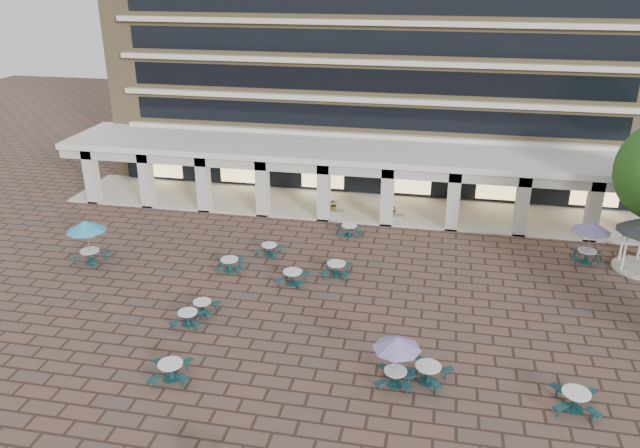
# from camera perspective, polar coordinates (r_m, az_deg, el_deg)

# --- Properties ---
(ground) EXTENTS (120.00, 120.00, 0.00)m
(ground) POSITION_cam_1_polar(r_m,az_deg,el_deg) (30.89, -0.23, -8.47)
(ground) COLOR brown
(ground) RESTS_ON ground
(apartment_building) EXTENTS (40.00, 15.50, 25.20)m
(apartment_building) POSITION_cam_1_polar(r_m,az_deg,el_deg) (51.71, 5.74, 18.90)
(apartment_building) COLOR #927C52
(apartment_building) RESTS_ON ground
(retail_arcade) EXTENTS (42.00, 6.60, 4.40)m
(retail_arcade) POSITION_cam_1_polar(r_m,az_deg,el_deg) (43.02, 3.74, 5.13)
(retail_arcade) COLOR white
(retail_arcade) RESTS_ON ground
(picnic_table_0) EXTENTS (1.72, 1.72, 0.71)m
(picnic_table_0) POSITION_cam_1_polar(r_m,az_deg,el_deg) (30.70, -11.98, -8.32)
(picnic_table_0) COLOR #163F43
(picnic_table_0) RESTS_ON ground
(picnic_table_1) EXTENTS (2.04, 2.04, 0.78)m
(picnic_table_1) POSITION_cam_1_polar(r_m,az_deg,el_deg) (27.22, -13.48, -12.82)
(picnic_table_1) COLOR #163F43
(picnic_table_1) RESTS_ON ground
(picnic_table_3) EXTENTS (2.16, 2.16, 0.81)m
(picnic_table_3) POSITION_cam_1_polar(r_m,az_deg,el_deg) (26.72, 9.84, -13.20)
(picnic_table_3) COLOR #163F43
(picnic_table_3) RESTS_ON ground
(picnic_table_4) EXTENTS (2.27, 2.27, 2.63)m
(picnic_table_4) POSITION_cam_1_polar(r_m,az_deg,el_deg) (37.53, -20.61, -0.31)
(picnic_table_4) COLOR #163F43
(picnic_table_4) RESTS_ON ground
(picnic_table_5) EXTENTS (1.61, 1.61, 0.68)m
(picnic_table_5) POSITION_cam_1_polar(r_m,az_deg,el_deg) (31.49, -10.69, -7.39)
(picnic_table_5) COLOR #163F43
(picnic_table_5) RESTS_ON ground
(picnic_table_6) EXTENTS (1.98, 1.98, 2.29)m
(picnic_table_6) POSITION_cam_1_polar(r_m,az_deg,el_deg) (25.53, 7.05, -10.91)
(picnic_table_6) COLOR #163F43
(picnic_table_6) RESTS_ON ground
(picnic_table_7) EXTENTS (1.91, 1.91, 0.82)m
(picnic_table_7) POSITION_cam_1_polar(r_m,az_deg,el_deg) (26.84, 22.30, -14.60)
(picnic_table_7) COLOR #163F43
(picnic_table_7) RESTS_ON ground
(picnic_table_8) EXTENTS (1.95, 1.95, 0.75)m
(picnic_table_8) POSITION_cam_1_polar(r_m,az_deg,el_deg) (35.33, -8.26, -3.63)
(picnic_table_8) COLOR #163F43
(picnic_table_8) RESTS_ON ground
(picnic_table_9) EXTENTS (1.81, 1.81, 0.77)m
(picnic_table_9) POSITION_cam_1_polar(r_m,az_deg,el_deg) (33.63, -2.53, -4.80)
(picnic_table_9) COLOR #163F43
(picnic_table_9) RESTS_ON ground
(picnic_table_10) EXTENTS (1.77, 1.77, 0.78)m
(picnic_table_10) POSITION_cam_1_polar(r_m,az_deg,el_deg) (34.48, 1.49, -4.05)
(picnic_table_10) COLOR #163F43
(picnic_table_10) RESTS_ON ground
(picnic_table_11) EXTENTS (2.22, 2.22, 2.57)m
(picnic_table_11) POSITION_cam_1_polar(r_m,az_deg,el_deg) (38.39, 23.57, -0.35)
(picnic_table_11) COLOR #163F43
(picnic_table_11) RESTS_ON ground
(picnic_table_12) EXTENTS (1.66, 1.66, 0.69)m
(picnic_table_12) POSITION_cam_1_polar(r_m,az_deg,el_deg) (36.95, -4.66, -2.28)
(picnic_table_12) COLOR #163F43
(picnic_table_12) RESTS_ON ground
(picnic_table_13) EXTENTS (1.94, 1.94, 0.74)m
(picnic_table_13) POSITION_cam_1_polar(r_m,az_deg,el_deg) (39.46, 2.69, -0.49)
(picnic_table_13) COLOR #163F43
(picnic_table_13) RESTS_ON ground
(planter_left) EXTENTS (1.50, 0.74, 1.32)m
(planter_left) POSITION_cam_1_polar(r_m,az_deg,el_deg) (42.29, 1.24, 1.34)
(planter_left) COLOR gray
(planter_left) RESTS_ON ground
(planter_right) EXTENTS (1.50, 0.68, 1.16)m
(planter_right) POSITION_cam_1_polar(r_m,az_deg,el_deg) (41.87, 6.71, 0.77)
(planter_right) COLOR gray
(planter_right) RESTS_ON ground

